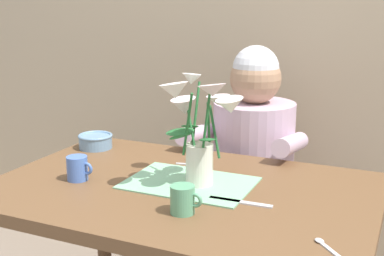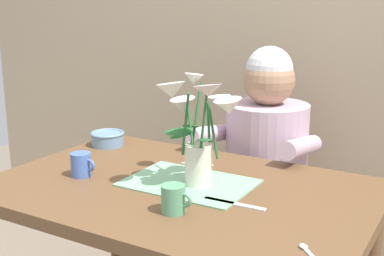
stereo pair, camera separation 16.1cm
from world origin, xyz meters
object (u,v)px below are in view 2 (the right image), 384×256
at_px(seated_person, 265,182).
at_px(tea_cup, 81,165).
at_px(ceramic_mug, 174,199).
at_px(dinner_knife, 234,204).
at_px(ceramic_bowl, 108,138).
at_px(flower_vase, 199,125).

xyz_separation_m(seated_person, tea_cup, (-0.37, -0.70, 0.22)).
bearing_deg(ceramic_mug, dinner_knife, 48.20).
bearing_deg(ceramic_mug, seated_person, 93.72).
height_order(ceramic_mug, tea_cup, same).
height_order(ceramic_bowl, dinner_knife, ceramic_bowl).
distance_m(flower_vase, ceramic_mug, 0.27).
bearing_deg(flower_vase, ceramic_bowl, 157.90).
bearing_deg(flower_vase, ceramic_mug, -78.90).
bearing_deg(dinner_knife, ceramic_bowl, 155.19).
xyz_separation_m(flower_vase, ceramic_mug, (0.04, -0.21, -0.16)).
distance_m(seated_person, ceramic_mug, 0.83).
xyz_separation_m(ceramic_bowl, tea_cup, (0.16, -0.33, 0.01)).
height_order(ceramic_bowl, ceramic_mug, ceramic_mug).
distance_m(ceramic_bowl, dinner_knife, 0.77).
xyz_separation_m(ceramic_bowl, ceramic_mug, (0.59, -0.44, 0.01)).
relative_size(flower_vase, dinner_knife, 1.82).
height_order(seated_person, dinner_knife, seated_person).
relative_size(seated_person, tea_cup, 12.20).
xyz_separation_m(flower_vase, tea_cup, (-0.39, -0.11, -0.16)).
bearing_deg(seated_person, ceramic_bowl, -143.91).
distance_m(dinner_knife, tea_cup, 0.55).
height_order(dinner_knife, ceramic_mug, ceramic_mug).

